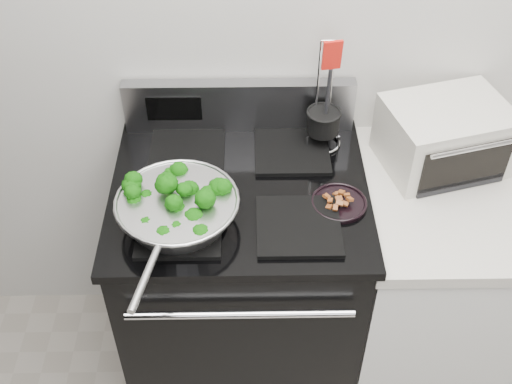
{
  "coord_description": "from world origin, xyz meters",
  "views": [
    {
      "loc": [
        -0.27,
        -0.03,
        2.28
      ],
      "look_at": [
        -0.25,
        1.36,
        0.98
      ],
      "focal_mm": 45.0,
      "sensor_mm": 36.0,
      "label": 1
    }
  ],
  "objects_px": {
    "bacon_plate": "(339,200)",
    "utensil_holder": "(323,127)",
    "gas_range": "(242,283)",
    "skillet": "(177,209)",
    "toaster_oven": "(444,136)"
  },
  "relations": [
    {
      "from": "bacon_plate",
      "to": "utensil_holder",
      "type": "bearing_deg",
      "value": 95.13
    },
    {
      "from": "toaster_oven",
      "to": "bacon_plate",
      "type": "bearing_deg",
      "value": -162.42
    },
    {
      "from": "utensil_holder",
      "to": "toaster_oven",
      "type": "xyz_separation_m",
      "value": [
        0.38,
        -0.06,
        0.01
      ]
    },
    {
      "from": "gas_range",
      "to": "bacon_plate",
      "type": "relative_size",
      "value": 6.78
    },
    {
      "from": "skillet",
      "to": "utensil_holder",
      "type": "xyz_separation_m",
      "value": [
        0.44,
        0.35,
        0.01
      ]
    },
    {
      "from": "gas_range",
      "to": "utensil_holder",
      "type": "height_order",
      "value": "utensil_holder"
    },
    {
      "from": "gas_range",
      "to": "skillet",
      "type": "relative_size",
      "value": 2.03
    },
    {
      "from": "gas_range",
      "to": "bacon_plate",
      "type": "bearing_deg",
      "value": -15.17
    },
    {
      "from": "gas_range",
      "to": "bacon_plate",
      "type": "height_order",
      "value": "gas_range"
    },
    {
      "from": "bacon_plate",
      "to": "utensil_holder",
      "type": "relative_size",
      "value": 0.43
    },
    {
      "from": "gas_range",
      "to": "skillet",
      "type": "distance_m",
      "value": 0.56
    },
    {
      "from": "skillet",
      "to": "toaster_oven",
      "type": "xyz_separation_m",
      "value": [
        0.82,
        0.29,
        0.02
      ]
    },
    {
      "from": "gas_range",
      "to": "utensil_holder",
      "type": "xyz_separation_m",
      "value": [
        0.27,
        0.21,
        0.53
      ]
    },
    {
      "from": "gas_range",
      "to": "skillet",
      "type": "height_order",
      "value": "gas_range"
    },
    {
      "from": "gas_range",
      "to": "utensil_holder",
      "type": "bearing_deg",
      "value": 37.73
    }
  ]
}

